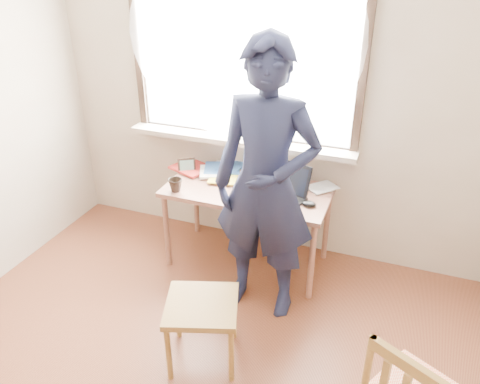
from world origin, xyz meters
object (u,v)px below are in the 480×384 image
at_px(desk, 248,197).
at_px(mug_dark, 175,185).
at_px(mug_white, 250,172).
at_px(person, 266,185).
at_px(work_chair, 202,312).
at_px(laptop, 282,189).

relative_size(desk, mug_dark, 11.73).
relative_size(mug_white, mug_dark, 1.14).
relative_size(mug_white, person, 0.06).
xyz_separation_m(mug_dark, work_chair, (0.58, -0.82, -0.35)).
bearing_deg(work_chair, laptop, 79.75).
bearing_deg(work_chair, person, 73.97).
height_order(laptop, mug_dark, laptop).
relative_size(desk, laptop, 2.85).
height_order(mug_white, mug_dark, mug_dark).
xyz_separation_m(desk, mug_dark, (-0.49, -0.22, 0.12)).
bearing_deg(person, mug_dark, 166.14).
distance_m(laptop, person, 0.44).
bearing_deg(mug_white, laptop, -34.56).
bearing_deg(mug_white, mug_dark, -136.25).
bearing_deg(mug_white, desk, -74.09).
xyz_separation_m(desk, laptop, (0.27, -0.03, 0.13)).
distance_m(mug_white, person, 0.73).
bearing_deg(desk, mug_white, 105.91).
bearing_deg(mug_dark, work_chair, -54.77).
relative_size(laptop, mug_white, 3.60).
xyz_separation_m(mug_white, person, (0.32, -0.61, 0.23)).
distance_m(desk, mug_white, 0.23).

